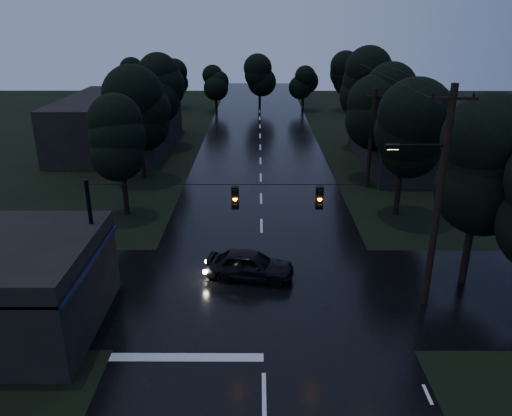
{
  "coord_description": "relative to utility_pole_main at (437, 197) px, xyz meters",
  "views": [
    {
      "loc": [
        -0.23,
        -8.99,
        12.51
      ],
      "look_at": [
        -0.33,
        15.37,
        3.03
      ],
      "focal_mm": 35.0,
      "sensor_mm": 36.0,
      "label": 1
    }
  ],
  "objects": [
    {
      "name": "building_far_left",
      "position": [
        -21.41,
        29.0,
        -2.76
      ],
      "size": [
        10.0,
        16.0,
        5.0
      ],
      "primitive_type": "cube",
      "color": "black",
      "rests_on": "ground"
    },
    {
      "name": "span_signals",
      "position": [
        -6.85,
        -0.01,
        -0.01
      ],
      "size": [
        15.0,
        0.37,
        1.12
      ],
      "color": "black",
      "rests_on": "ground"
    },
    {
      "name": "anchor_pole_left",
      "position": [
        -14.91,
        0.0,
        -2.26
      ],
      "size": [
        0.18,
        0.18,
        6.0
      ],
      "primitive_type": "cylinder",
      "color": "black",
      "rests_on": "ground"
    },
    {
      "name": "tree_left_b",
      "position": [
        -17.01,
        19.0,
        0.36
      ],
      "size": [
        4.2,
        4.2,
        8.85
      ],
      "color": "black",
      "rests_on": "ground"
    },
    {
      "name": "car",
      "position": [
        -8.03,
        2.34,
        -4.51
      ],
      "size": [
        4.64,
        2.5,
        1.5
      ],
      "primitive_type": "imported",
      "rotation": [
        0.0,
        0.0,
        1.4
      ],
      "color": "black",
      "rests_on": "ground"
    },
    {
      "name": "tree_corner_near",
      "position": [
        2.59,
        2.0,
        0.74
      ],
      "size": [
        4.48,
        4.48,
        9.44
      ],
      "color": "black",
      "rests_on": "ground"
    },
    {
      "name": "tree_left_a",
      "position": [
        -16.41,
        11.0,
        -0.02
      ],
      "size": [
        3.92,
        3.92,
        8.26
      ],
      "color": "black",
      "rests_on": "ground"
    },
    {
      "name": "tree_left_c",
      "position": [
        -17.61,
        29.0,
        0.74
      ],
      "size": [
        4.48,
        4.48,
        9.44
      ],
      "color": "black",
      "rests_on": "ground"
    },
    {
      "name": "tree_right_b",
      "position": [
        2.19,
        19.0,
        0.74
      ],
      "size": [
        4.48,
        4.48,
        9.44
      ],
      "color": "black",
      "rests_on": "ground"
    },
    {
      "name": "utility_pole_main",
      "position": [
        0.0,
        0.0,
        0.0
      ],
      "size": [
        3.5,
        0.3,
        10.0
      ],
      "color": "black",
      "rests_on": "ground"
    },
    {
      "name": "building_far_right",
      "position": [
        6.59,
        23.0,
        -3.06
      ],
      "size": [
        10.0,
        14.0,
        4.4
      ],
      "primitive_type": "cube",
      "color": "black",
      "rests_on": "ground"
    },
    {
      "name": "tree_right_a",
      "position": [
        1.59,
        11.0,
        0.36
      ],
      "size": [
        4.2,
        4.2,
        8.85
      ],
      "color": "black",
      "rests_on": "ground"
    },
    {
      "name": "main_road",
      "position": [
        -7.41,
        19.0,
        -5.26
      ],
      "size": [
        12.0,
        120.0,
        0.02
      ],
      "primitive_type": "cube",
      "color": "black",
      "rests_on": "ground"
    },
    {
      "name": "tree_right_c",
      "position": [
        2.79,
        29.0,
        1.11
      ],
      "size": [
        4.76,
        4.76,
        10.03
      ],
      "color": "black",
      "rests_on": "ground"
    },
    {
      "name": "utility_pole_far",
      "position": [
        0.89,
        17.0,
        -1.38
      ],
      "size": [
        2.0,
        0.3,
        7.5
      ],
      "color": "black",
      "rests_on": "ground"
    },
    {
      "name": "cross_street",
      "position": [
        -7.41,
        1.0,
        -5.26
      ],
      "size": [
        60.0,
        9.0,
        0.02
      ],
      "primitive_type": "cube",
      "color": "black",
      "rests_on": "ground"
    }
  ]
}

